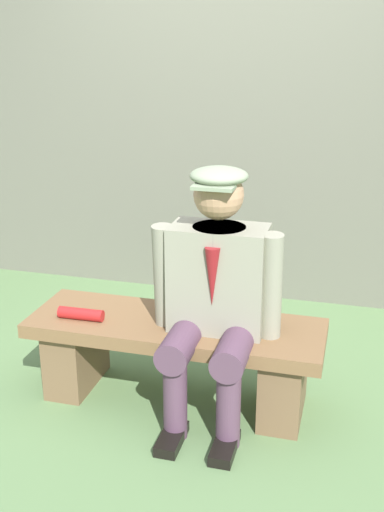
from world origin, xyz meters
TOP-DOWN VIEW (x-y plane):
  - ground_plane at (0.00, 0.00)m, footprint 30.00×30.00m
  - bench at (0.00, 0.00)m, footprint 1.45×0.48m
  - seated_man at (-0.21, 0.07)m, footprint 0.61×0.61m
  - rolled_magazine at (0.46, 0.09)m, footprint 0.23×0.06m
  - stadium_wall at (0.00, -1.55)m, footprint 12.00×0.24m

SIDE VIEW (x-z plane):
  - ground_plane at x=0.00m, z-range 0.00..0.00m
  - bench at x=0.00m, z-range 0.06..0.49m
  - rolled_magazine at x=0.46m, z-range 0.43..0.49m
  - seated_man at x=-0.21m, z-range 0.05..1.26m
  - stadium_wall at x=0.00m, z-range 0.00..2.06m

